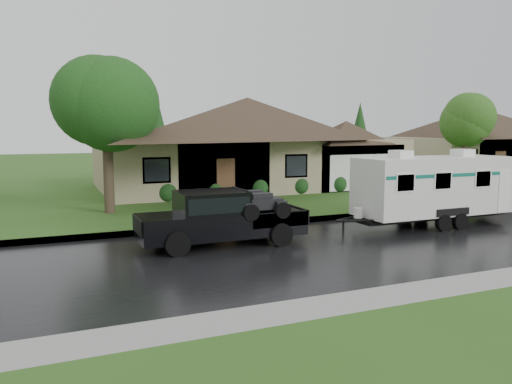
# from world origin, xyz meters

# --- Properties ---
(ground) EXTENTS (140.00, 140.00, 0.00)m
(ground) POSITION_xyz_m (0.00, 0.00, 0.00)
(ground) COLOR #31581B
(ground) RESTS_ON ground
(road) EXTENTS (140.00, 8.00, 0.01)m
(road) POSITION_xyz_m (0.00, -2.00, 0.01)
(road) COLOR black
(road) RESTS_ON ground
(curb) EXTENTS (140.00, 0.50, 0.15)m
(curb) POSITION_xyz_m (0.00, 2.25, 0.07)
(curb) COLOR gray
(curb) RESTS_ON ground
(lawn) EXTENTS (140.00, 26.00, 0.15)m
(lawn) POSITION_xyz_m (0.00, 15.00, 0.07)
(lawn) COLOR #31581B
(lawn) RESTS_ON ground
(house_main) EXTENTS (19.44, 10.80, 6.90)m
(house_main) POSITION_xyz_m (2.29, 13.84, 3.59)
(house_main) COLOR tan
(house_main) RESTS_ON lawn
(house_neighbor) EXTENTS (15.12, 9.72, 6.45)m
(house_neighbor) POSITION_xyz_m (22.27, 14.34, 3.32)
(house_neighbor) COLOR #B9AB89
(house_neighbor) RESTS_ON lawn
(tree_left_green) EXTENTS (4.08, 4.08, 6.75)m
(tree_left_green) POSITION_xyz_m (-7.39, 6.73, 4.83)
(tree_left_green) COLOR #382B1E
(tree_left_green) RESTS_ON lawn
(tree_right_green) EXTENTS (3.59, 3.59, 5.94)m
(tree_right_green) POSITION_xyz_m (14.38, 8.24, 4.27)
(tree_right_green) COLOR #382B1E
(tree_right_green) RESTS_ON lawn
(shrub_row) EXTENTS (13.60, 1.00, 1.00)m
(shrub_row) POSITION_xyz_m (2.00, 9.30, 0.65)
(shrub_row) COLOR #143814
(shrub_row) RESTS_ON lawn
(pickup_truck) EXTENTS (5.37, 2.04, 1.79)m
(pickup_truck) POSITION_xyz_m (-4.80, -0.39, 0.96)
(pickup_truck) COLOR black
(pickup_truck) RESTS_ON ground
(travel_trailer) EXTENTS (6.62, 2.33, 2.97)m
(travel_trailer) POSITION_xyz_m (3.99, -0.39, 1.58)
(travel_trailer) COLOR silver
(travel_trailer) RESTS_ON ground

